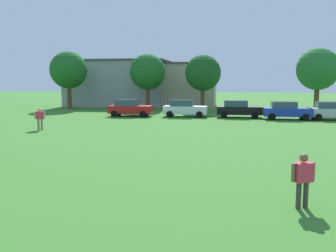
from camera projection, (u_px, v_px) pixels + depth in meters
name	position (u px, v px, depth m)	size (l,w,h in m)	color
ground_plane	(158.00, 125.00, 30.54)	(160.00, 160.00, 0.00)	#387528
adult_bystander	(303.00, 176.00, 10.59)	(0.70, 0.48, 1.60)	#3F3833
bystander_near_trees	(40.00, 117.00, 27.27)	(0.77, 0.39, 1.65)	#8C7259
parked_car_red_0	(130.00, 108.00, 37.50)	(4.30, 2.02, 1.68)	red
parked_car_white_1	(184.00, 108.00, 37.09)	(4.30, 2.02, 1.68)	white
parked_car_black_2	(238.00, 109.00, 36.35)	(4.30, 2.02, 1.68)	black
parked_car_blue_3	(286.00, 110.00, 34.52)	(4.30, 2.02, 1.68)	#1E38AD
parked_car_silver_4	(332.00, 111.00, 34.01)	(4.30, 2.02, 1.68)	silver
tree_far_left	(69.00, 70.00, 46.50)	(4.63, 4.63, 7.21)	brown
tree_left	(148.00, 72.00, 45.86)	(4.40, 4.40, 6.85)	brown
tree_center	(203.00, 73.00, 43.82)	(4.23, 4.23, 6.59)	brown
tree_right	(318.00, 69.00, 40.19)	(4.56, 4.56, 7.11)	brown
house_left	(119.00, 83.00, 53.56)	(14.16, 9.00, 6.43)	#9999A3
house_right	(182.00, 85.00, 52.14)	(9.64, 7.44, 5.98)	tan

